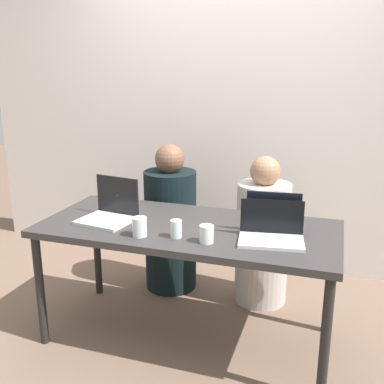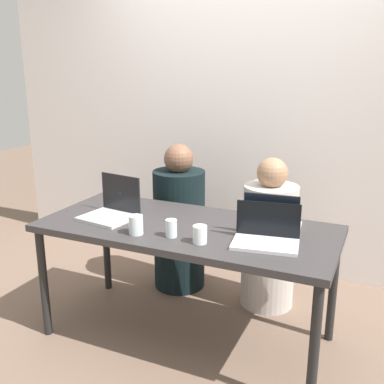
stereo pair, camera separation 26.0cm
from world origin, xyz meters
name	(u,v)px [view 1 (the left image)]	position (x,y,z in m)	size (l,w,h in m)	color
ground_plane	(188,336)	(0.00, 0.00, 0.00)	(12.00, 12.00, 0.00)	brown
back_wall	(238,101)	(0.00, 1.22, 1.34)	(4.50, 0.10, 2.69)	white
desk	(188,236)	(0.00, 0.00, 0.67)	(1.71, 0.76, 0.73)	#322F30
person_on_left	(171,226)	(-0.34, 0.60, 0.48)	(0.46, 0.46, 1.09)	black
person_on_right	(262,239)	(0.34, 0.60, 0.46)	(0.45, 0.45, 1.04)	#BAB1A8
laptop_back_right	(274,219)	(0.47, 0.12, 0.78)	(0.32, 0.28, 0.23)	silver
laptop_front_right	(271,233)	(0.49, -0.08, 0.77)	(0.36, 0.26, 0.20)	silver
laptop_front_left	(110,211)	(-0.47, -0.05, 0.78)	(0.33, 0.31, 0.25)	silver
water_glass_right	(207,235)	(0.18, -0.21, 0.77)	(0.07, 0.07, 0.09)	white
water_glass_left	(140,228)	(-0.19, -0.24, 0.77)	(0.08, 0.08, 0.11)	silver
water_glass_center	(176,230)	(0.00, -0.20, 0.77)	(0.06, 0.06, 0.10)	silver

